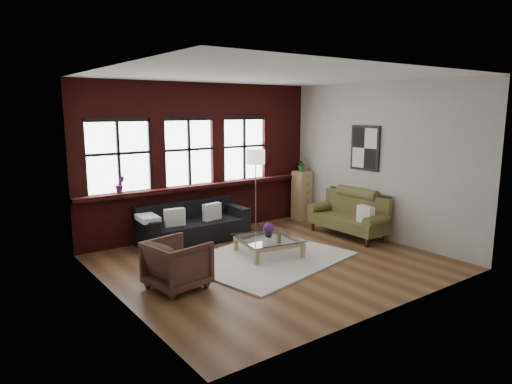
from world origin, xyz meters
TOP-DOWN VIEW (x-y plane):
  - floor at (0.00, 0.00)m, footprint 5.50×5.50m
  - ceiling at (0.00, 0.00)m, footprint 5.50×5.50m
  - wall_back at (0.00, 2.50)m, footprint 5.50×0.00m
  - wall_front at (0.00, -2.50)m, footprint 5.50×0.00m
  - wall_left at (-2.75, 0.00)m, footprint 0.00×5.00m
  - wall_right at (2.75, 0.00)m, footprint 0.00×5.00m
  - brick_backwall at (0.00, 2.44)m, footprint 5.50×0.12m
  - sill_ledge at (0.00, 2.35)m, footprint 5.50×0.30m
  - window_left at (-1.80, 2.45)m, footprint 1.38×0.10m
  - window_mid at (-0.30, 2.45)m, footprint 1.38×0.10m
  - window_right at (1.10, 2.45)m, footprint 1.38×0.10m
  - wall_poster at (2.72, 0.30)m, footprint 0.05×0.74m
  - shag_rug at (0.01, 0.14)m, footprint 3.12×2.67m
  - dark_sofa at (-0.51, 1.90)m, footprint 2.21×0.89m
  - pillow_a at (-0.98, 1.80)m, footprint 0.41×0.19m
  - pillow_b at (-0.14, 1.80)m, footprint 0.42×0.20m
  - vintage_settee at (2.30, 0.34)m, footprint 0.79×1.78m
  - pillow_settee at (2.22, -0.21)m, footprint 0.18×0.39m
  - armchair at (-1.88, -0.12)m, footprint 0.95×0.93m
  - coffee_table at (0.17, 0.31)m, footprint 1.21×1.21m
  - vase at (0.17, 0.31)m, footprint 0.17×0.17m
  - flowers at (0.17, 0.31)m, footprint 0.20×0.20m
  - drawer_chest at (2.52, 2.04)m, footprint 0.37×0.37m
  - potted_plant_top at (2.52, 2.04)m, footprint 0.31×0.27m
  - floor_lamp at (0.94, 1.76)m, footprint 0.40×0.40m
  - sill_plant at (-1.84, 2.32)m, footprint 0.19×0.16m

SIDE VIEW (x-z plane):
  - floor at x=0.00m, z-range 0.00..0.00m
  - shag_rug at x=0.01m, z-range 0.00..0.03m
  - coffee_table at x=0.17m, z-range -0.01..0.34m
  - armchair at x=-1.88m, z-range 0.00..0.75m
  - dark_sofa at x=-0.51m, z-range 0.00..0.80m
  - vase at x=0.17m, z-range 0.34..0.48m
  - vintage_settee at x=2.30m, z-range 0.00..0.95m
  - flowers at x=0.17m, z-range 0.42..0.62m
  - pillow_settee at x=2.22m, z-range 0.42..0.76m
  - pillow_a at x=-0.98m, z-range 0.42..0.76m
  - pillow_b at x=-0.14m, z-range 0.42..0.76m
  - drawer_chest at x=2.52m, z-range 0.00..1.19m
  - floor_lamp at x=0.94m, z-range 0.00..1.95m
  - sill_ledge at x=0.00m, z-range 1.00..1.08m
  - sill_plant at x=-1.84m, z-range 1.08..1.41m
  - potted_plant_top at x=2.52m, z-range 1.19..1.52m
  - wall_back at x=0.00m, z-range -1.15..4.35m
  - wall_front at x=0.00m, z-range -1.15..4.35m
  - wall_left at x=-2.75m, z-range -0.90..4.10m
  - wall_right at x=2.75m, z-range -0.90..4.10m
  - brick_backwall at x=0.00m, z-range 0.00..3.20m
  - window_left at x=-1.80m, z-range 1.00..2.50m
  - window_mid at x=-0.30m, z-range 1.00..2.50m
  - window_right at x=1.10m, z-range 1.00..2.50m
  - wall_poster at x=2.72m, z-range 1.38..2.32m
  - ceiling at x=0.00m, z-range 3.20..3.20m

